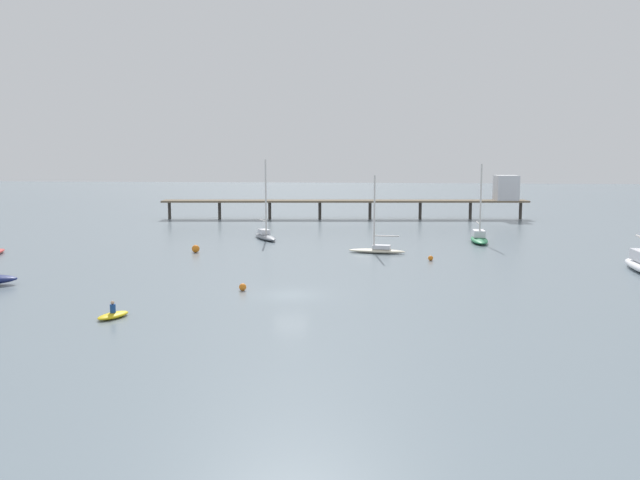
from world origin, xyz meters
TOP-DOWN VIEW (x-y plane):
  - ground_plane at (0.00, 0.00)m, footprint 400.00×400.00m
  - pier at (10.82, 60.75)m, footprint 59.65×9.80m
  - sailboat_cream at (6.07, 22.13)m, footprint 6.26×2.21m
  - sailboat_green at (18.07, 32.15)m, footprint 1.99×6.78m
  - sailboat_gray at (-8.11, 32.38)m, footprint 4.60×6.78m
  - dinghy_yellow at (-10.40, -8.22)m, footprint 1.97×2.66m
  - mooring_buoy_near at (11.45, 17.59)m, footprint 0.51×0.51m
  - mooring_buoy_far at (-13.48, 20.51)m, footprint 0.83×0.83m
  - mooring_buoy_inner at (-3.96, 1.20)m, footprint 0.57×0.57m

SIDE VIEW (x-z plane):
  - ground_plane at x=0.00m, z-range 0.00..0.00m
  - dinghy_yellow at x=-10.40m, z-range -0.35..0.79m
  - mooring_buoy_near at x=11.45m, z-range 0.00..0.51m
  - mooring_buoy_inner at x=-3.96m, z-range 0.00..0.57m
  - mooring_buoy_far at x=-13.48m, z-range 0.00..0.83m
  - sailboat_cream at x=6.07m, z-range -3.60..4.72m
  - sailboat_gray at x=-8.11m, z-range -4.31..5.59m
  - sailboat_green at x=18.07m, z-range -4.06..5.37m
  - pier at x=10.82m, z-range 0.20..7.34m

